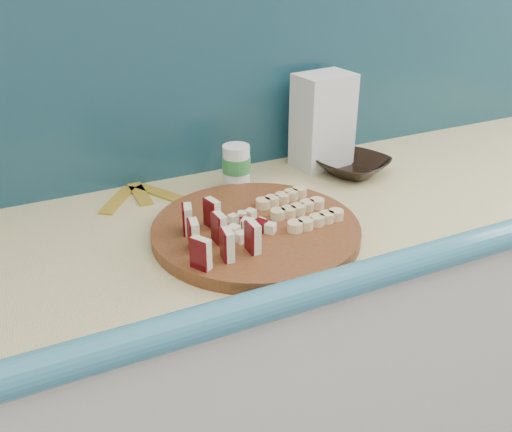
% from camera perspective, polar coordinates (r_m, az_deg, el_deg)
% --- Properties ---
extents(kitchen_counter, '(2.20, 0.63, 0.91)m').
position_cam_1_polar(kitchen_counter, '(1.57, 6.37, -13.51)').
color(kitchen_counter, silver).
rests_on(kitchen_counter, ground).
extents(backsplash, '(2.20, 0.02, 0.50)m').
position_cam_1_polar(backsplash, '(1.47, 1.76, 14.89)').
color(backsplash, teal).
rests_on(backsplash, kitchen_counter).
extents(cutting_board, '(0.46, 0.46, 0.03)m').
position_cam_1_polar(cutting_board, '(1.15, 0.00, -1.47)').
color(cutting_board, '#4D2910').
rests_on(cutting_board, kitchen_counter).
extents(apple_wedges, '(0.13, 0.17, 0.06)m').
position_cam_1_polar(apple_wedges, '(1.06, -4.32, -1.67)').
color(apple_wedges, beige).
rests_on(apple_wedges, cutting_board).
extents(apple_chunks, '(0.07, 0.07, 0.02)m').
position_cam_1_polar(apple_chunks, '(1.12, -1.11, -0.77)').
color(apple_chunks, '#F9ECC7').
rests_on(apple_chunks, cutting_board).
extents(banana_slices, '(0.14, 0.17, 0.02)m').
position_cam_1_polar(banana_slices, '(1.19, 4.21, 0.74)').
color(banana_slices, '#DCC186').
rests_on(banana_slices, cutting_board).
extents(brown_bowl, '(0.22, 0.22, 0.04)m').
position_cam_1_polar(brown_bowl, '(1.46, 9.69, 4.95)').
color(brown_bowl, black).
rests_on(brown_bowl, kitchen_counter).
extents(flour_bag, '(0.15, 0.12, 0.24)m').
position_cam_1_polar(flour_bag, '(1.47, 6.68, 9.41)').
color(flour_bag, silver).
rests_on(flour_bag, kitchen_counter).
extents(canister, '(0.07, 0.07, 0.11)m').
position_cam_1_polar(canister, '(1.34, -1.98, 4.95)').
color(canister, silver).
rests_on(canister, kitchen_counter).
extents(banana_peel, '(0.20, 0.17, 0.01)m').
position_cam_1_polar(banana_peel, '(1.35, -11.56, 2.05)').
color(banana_peel, gold).
rests_on(banana_peel, kitchen_counter).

